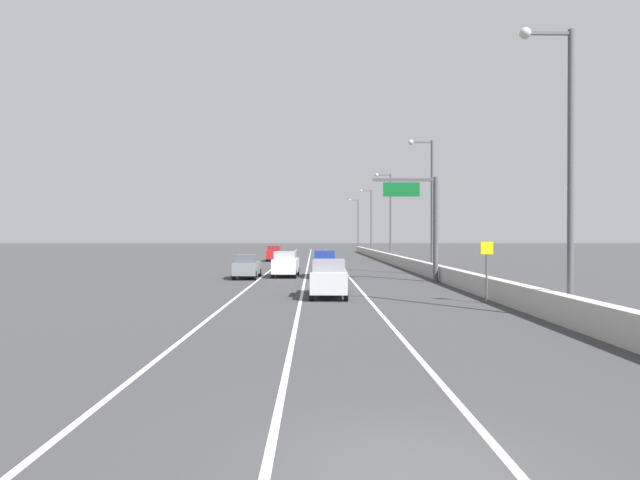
{
  "coord_description": "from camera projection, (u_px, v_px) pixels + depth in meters",
  "views": [
    {
      "loc": [
        -1.33,
        -6.98,
        3.28
      ],
      "look_at": [
        -0.58,
        54.85,
        2.8
      ],
      "focal_mm": 28.57,
      "sensor_mm": 36.0,
      "label": 1
    }
  ],
  "objects": [
    {
      "name": "speed_advisory_sign",
      "position": [
        487.0,
        267.0,
        24.71
      ],
      "size": [
        0.6,
        0.11,
        3.0
      ],
      "color": "#4C4C51",
      "rests_on": "ground_plane"
    },
    {
      "name": "jersey_barrier_right",
      "position": [
        414.0,
        266.0,
        47.11
      ],
      "size": [
        0.6,
        120.0,
        1.1
      ],
      "primitive_type": "cube",
      "color": "#B2ADA3",
      "rests_on": "ground_plane"
    },
    {
      "name": "car_blue_1",
      "position": [
        324.0,
        264.0,
        40.69
      ],
      "size": [
        1.94,
        4.74,
        2.15
      ],
      "color": "#1E389E",
      "rests_on": "ground_plane"
    },
    {
      "name": "lamp_post_right_fourth",
      "position": [
        370.0,
        218.0,
        88.72
      ],
      "size": [
        2.14,
        0.44,
        11.39
      ],
      "color": "#4C4C51",
      "rests_on": "ground_plane"
    },
    {
      "name": "lane_stripe_right",
      "position": [
        337.0,
        263.0,
        62.03
      ],
      "size": [
        0.16,
        130.0,
        0.0
      ],
      "primitive_type": "cube",
      "color": "silver",
      "rests_on": "ground_plane"
    },
    {
      "name": "car_red_0",
      "position": [
        274.0,
        253.0,
        66.48
      ],
      "size": [
        1.81,
        4.43,
        2.01
      ],
      "color": "red",
      "rests_on": "ground_plane"
    },
    {
      "name": "lamp_post_right_fifth",
      "position": [
        357.0,
        222.0,
        111.69
      ],
      "size": [
        2.14,
        0.44,
        11.39
      ],
      "color": "#4C4C51",
      "rests_on": "ground_plane"
    },
    {
      "name": "overhead_sign_gantry",
      "position": [
        425.0,
        216.0,
        36.28
      ],
      "size": [
        4.68,
        0.36,
        7.5
      ],
      "color": "#47474C",
      "rests_on": "ground_plane"
    },
    {
      "name": "car_white_3",
      "position": [
        286.0,
        264.0,
        40.87
      ],
      "size": [
        2.07,
        4.34,
        2.06
      ],
      "color": "white",
      "rests_on": "ground_plane"
    },
    {
      "name": "ground_plane",
      "position": [
        323.0,
        260.0,
        71.02
      ],
      "size": [
        320.0,
        320.0,
        0.0
      ],
      "primitive_type": "plane",
      "color": "#38383A"
    },
    {
      "name": "lane_stripe_center",
      "position": [
        308.0,
        263.0,
        61.99
      ],
      "size": [
        0.16,
        130.0,
        0.0
      ],
      "primitive_type": "cube",
      "color": "silver",
      "rests_on": "ground_plane"
    },
    {
      "name": "car_silver_2",
      "position": [
        329.0,
        278.0,
        27.38
      ],
      "size": [
        2.08,
        4.63,
        2.03
      ],
      "color": "#B7B7BC",
      "rests_on": "ground_plane"
    },
    {
      "name": "lamp_post_right_second",
      "position": [
        429.0,
        198.0,
        42.78
      ],
      "size": [
        2.14,
        0.44,
        11.39
      ],
      "color": "#4C4C51",
      "rests_on": "ground_plane"
    },
    {
      "name": "lamp_post_right_third",
      "position": [
        389.0,
        211.0,
        65.75
      ],
      "size": [
        2.14,
        0.44,
        11.39
      ],
      "color": "#4C4C51",
      "rests_on": "ground_plane"
    },
    {
      "name": "lane_stripe_left",
      "position": [
        280.0,
        263.0,
        61.95
      ],
      "size": [
        0.16,
        130.0,
        0.0
      ],
      "primitive_type": "cube",
      "color": "silver",
      "rests_on": "ground_plane"
    },
    {
      "name": "lamp_post_right_near",
      "position": [
        565.0,
        155.0,
        19.81
      ],
      "size": [
        2.14,
        0.44,
        11.39
      ],
      "color": "#4C4C51",
      "rests_on": "ground_plane"
    },
    {
      "name": "car_gray_4",
      "position": [
        247.0,
        267.0,
        39.21
      ],
      "size": [
        1.82,
        4.08,
        1.87
      ],
      "color": "slate",
      "rests_on": "ground_plane"
    }
  ]
}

